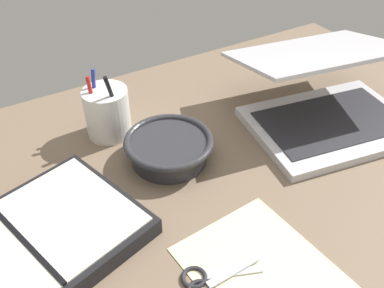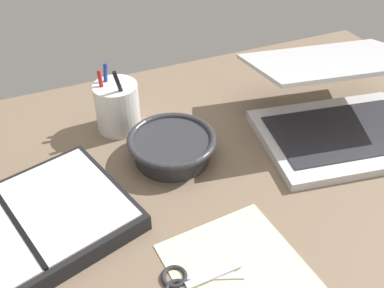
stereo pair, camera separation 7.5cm
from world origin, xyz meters
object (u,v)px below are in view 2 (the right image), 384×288
Objects in this scene: pen_cup at (117,107)px; planner at (19,231)px; bowl at (172,146)px; scissors at (185,282)px; laptop at (340,109)px.

planner is (-22.30, -22.65, -3.50)cm from pen_cup.
pen_cup reaches higher than planner.
bowl is 28.01cm from scissors.
bowl is 1.40× the size of scissors.
planner is 3.22× the size of scissors.
laptop is at bearing -8.61° from bowl.
pen_cup is 0.38× the size of planner.
planner is (-28.93, -8.97, -1.18)cm from bowl.
scissors is at bearing -143.84° from laptop.
scissors is (20.48, -17.62, -1.33)cm from planner.
bowl is (-34.39, 5.21, -2.47)cm from laptop.
laptop reaches higher than bowl.
bowl is at bearing -178.97° from laptop.
pen_cup is (-41.02, 18.88, -0.16)cm from laptop.
laptop reaches higher than planner.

